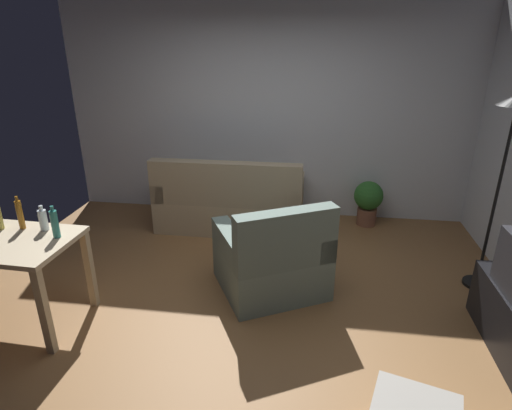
{
  "coord_description": "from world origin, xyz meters",
  "views": [
    {
      "loc": [
        0.63,
        -3.17,
        2.24
      ],
      "look_at": [
        0.1,
        0.5,
        0.75
      ],
      "focal_mm": 29.55,
      "sensor_mm": 36.0,
      "label": 1
    }
  ],
  "objects_px": {
    "torchiere_lamp": "(509,141)",
    "bottle_clear": "(43,220)",
    "couch": "(230,204)",
    "armchair": "(273,260)",
    "bottle_amber": "(20,214)",
    "potted_plant": "(368,200)",
    "bottle_tall": "(55,224)"
  },
  "relations": [
    {
      "from": "torchiere_lamp",
      "to": "armchair",
      "type": "height_order",
      "value": "torchiere_lamp"
    },
    {
      "from": "bottle_amber",
      "to": "bottle_clear",
      "type": "height_order",
      "value": "bottle_amber"
    },
    {
      "from": "couch",
      "to": "bottle_tall",
      "type": "bearing_deg",
      "value": 64.01
    },
    {
      "from": "armchair",
      "to": "bottle_clear",
      "type": "distance_m",
      "value": 1.99
    },
    {
      "from": "torchiere_lamp",
      "to": "armchair",
      "type": "xyz_separation_m",
      "value": [
        -1.95,
        -0.37,
        -1.09
      ]
    },
    {
      "from": "bottle_clear",
      "to": "bottle_tall",
      "type": "xyz_separation_m",
      "value": [
        0.18,
        -0.11,
        0.03
      ]
    },
    {
      "from": "torchiere_lamp",
      "to": "bottle_clear",
      "type": "distance_m",
      "value": 3.94
    },
    {
      "from": "bottle_amber",
      "to": "armchair",
      "type": "bearing_deg",
      "value": 15.0
    },
    {
      "from": "torchiere_lamp",
      "to": "bottle_amber",
      "type": "distance_m",
      "value": 4.12
    },
    {
      "from": "torchiere_lamp",
      "to": "armchair",
      "type": "bearing_deg",
      "value": -169.32
    },
    {
      "from": "bottle_clear",
      "to": "couch",
      "type": "bearing_deg",
      "value": 58.62
    },
    {
      "from": "couch",
      "to": "armchair",
      "type": "relative_size",
      "value": 1.49
    },
    {
      "from": "armchair",
      "to": "torchiere_lamp",
      "type": "bearing_deg",
      "value": 162.57
    },
    {
      "from": "torchiere_lamp",
      "to": "bottle_clear",
      "type": "height_order",
      "value": "torchiere_lamp"
    },
    {
      "from": "couch",
      "to": "bottle_tall",
      "type": "distance_m",
      "value": 2.31
    },
    {
      "from": "potted_plant",
      "to": "armchair",
      "type": "bearing_deg",
      "value": -121.58
    },
    {
      "from": "couch",
      "to": "potted_plant",
      "type": "xyz_separation_m",
      "value": [
        1.7,
        0.31,
        0.02
      ]
    },
    {
      "from": "potted_plant",
      "to": "bottle_amber",
      "type": "relative_size",
      "value": 2.01
    },
    {
      "from": "armchair",
      "to": "bottle_amber",
      "type": "height_order",
      "value": "bottle_amber"
    },
    {
      "from": "torchiere_lamp",
      "to": "couch",
      "type": "bearing_deg",
      "value": 159.38
    },
    {
      "from": "couch",
      "to": "potted_plant",
      "type": "height_order",
      "value": "couch"
    },
    {
      "from": "couch",
      "to": "torchiere_lamp",
      "type": "xyz_separation_m",
      "value": [
        2.63,
        -0.99,
        1.11
      ]
    },
    {
      "from": "potted_plant",
      "to": "bottle_clear",
      "type": "xyz_separation_m",
      "value": [
        -2.86,
        -2.21,
        0.52
      ]
    },
    {
      "from": "couch",
      "to": "bottle_clear",
      "type": "height_order",
      "value": "bottle_clear"
    },
    {
      "from": "bottle_amber",
      "to": "bottle_tall",
      "type": "xyz_separation_m",
      "value": [
        0.38,
        -0.11,
        -0.01
      ]
    },
    {
      "from": "torchiere_lamp",
      "to": "potted_plant",
      "type": "height_order",
      "value": "torchiere_lamp"
    },
    {
      "from": "armchair",
      "to": "bottle_amber",
      "type": "relative_size",
      "value": 4.2
    },
    {
      "from": "couch",
      "to": "armchair",
      "type": "bearing_deg",
      "value": 116.42
    },
    {
      "from": "couch",
      "to": "bottle_clear",
      "type": "bearing_deg",
      "value": 58.62
    },
    {
      "from": "bottle_amber",
      "to": "couch",
      "type": "bearing_deg",
      "value": 54.45
    },
    {
      "from": "potted_plant",
      "to": "bottle_clear",
      "type": "height_order",
      "value": "bottle_clear"
    },
    {
      "from": "bottle_amber",
      "to": "bottle_clear",
      "type": "xyz_separation_m",
      "value": [
        0.2,
        -0.0,
        -0.03
      ]
    }
  ]
}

